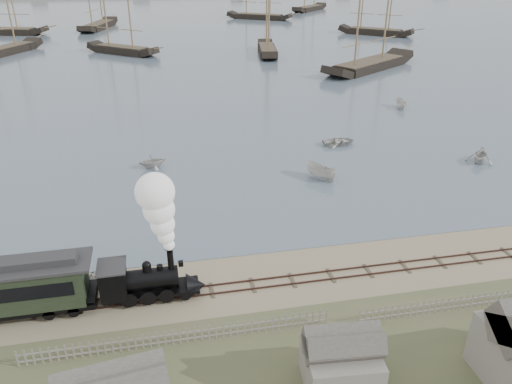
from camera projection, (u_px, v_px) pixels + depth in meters
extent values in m
plane|color=tan|center=(261.00, 268.00, 38.33)|extent=(600.00, 600.00, 0.00)
cube|color=#4D606E|center=(167.00, 14.00, 187.95)|extent=(600.00, 336.00, 0.06)
cube|color=#3E2722|center=(268.00, 287.00, 36.09)|extent=(120.00, 0.08, 0.12)
cube|color=#3E2722|center=(265.00, 279.00, 36.97)|extent=(120.00, 0.08, 0.12)
cube|color=#42372A|center=(266.00, 283.00, 36.56)|extent=(120.00, 1.80, 0.06)
cube|color=black|center=(152.00, 290.00, 34.81)|extent=(6.53, 1.92, 0.24)
cylinder|color=black|center=(145.00, 279.00, 34.32)|extent=(4.03, 1.44, 1.44)
cube|color=black|center=(113.00, 281.00, 33.86)|extent=(1.73, 2.11, 2.21)
cube|color=#2C2C2F|center=(111.00, 267.00, 33.35)|extent=(1.92, 2.30, 0.12)
cylinder|color=black|center=(171.00, 261.00, 34.08)|extent=(0.42, 0.42, 1.54)
sphere|color=black|center=(146.00, 265.00, 33.86)|extent=(0.61, 0.61, 0.61)
cone|color=black|center=(196.00, 286.00, 35.40)|extent=(1.34, 1.92, 1.92)
cube|color=black|center=(181.00, 264.00, 34.34)|extent=(0.34, 0.34, 0.34)
imported|color=beige|center=(115.00, 278.00, 36.62)|extent=(3.56, 4.30, 0.77)
imported|color=beige|center=(152.00, 161.00, 55.49)|extent=(3.19, 3.51, 1.60)
imported|color=beige|center=(320.00, 172.00, 52.86)|extent=(4.14, 3.47, 1.54)
imported|color=beige|center=(339.00, 141.00, 62.15)|extent=(3.14, 4.30, 0.87)
imported|color=beige|center=(481.00, 155.00, 56.86)|extent=(4.54, 4.53, 1.82)
imported|color=beige|center=(401.00, 104.00, 76.41)|extent=(3.52, 1.73, 1.30)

